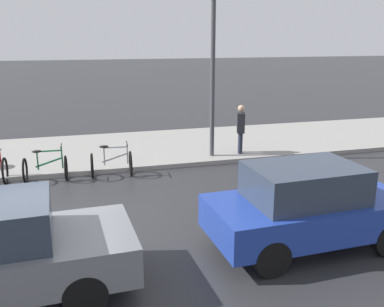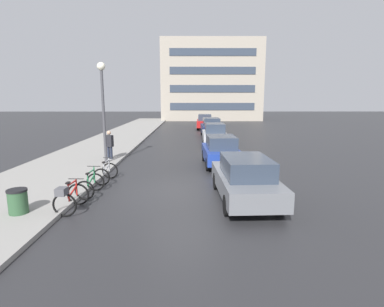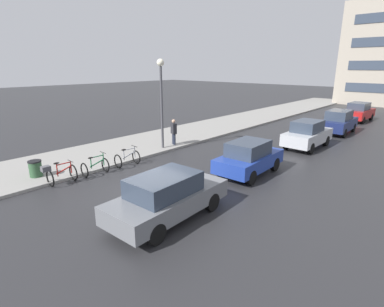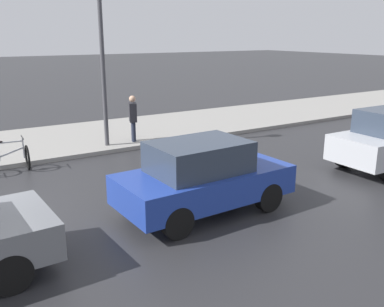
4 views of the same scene
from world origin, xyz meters
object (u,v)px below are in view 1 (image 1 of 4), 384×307
object	(u,v)px
bicycle_third	(112,163)
pedestrian	(241,128)
streetlamp	(213,46)
bicycle_second	(46,168)
car_blue	(307,206)

from	to	relation	value
bicycle_third	pedestrian	size ratio (longest dim) A/B	0.68
streetlamp	bicycle_third	bearing A→B (deg)	-74.53
pedestrian	bicycle_second	bearing A→B (deg)	-81.74
bicycle_second	car_blue	distance (m)	7.15
bicycle_second	bicycle_third	distance (m)	1.76
car_blue	pedestrian	distance (m)	6.21
car_blue	streetlamp	world-z (taller)	streetlamp
pedestrian	bicycle_third	bearing A→B (deg)	-77.42
bicycle_second	streetlamp	bearing A→B (deg)	99.34
pedestrian	streetlamp	bearing A→B (deg)	-87.28
bicycle_third	car_blue	distance (m)	6.03
streetlamp	bicycle_second	bearing A→B (deg)	-80.66
bicycle_third	pedestrian	bearing A→B (deg)	102.58
bicycle_second	bicycle_third	bearing A→B (deg)	87.53
bicycle_second	pedestrian	distance (m)	6.10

